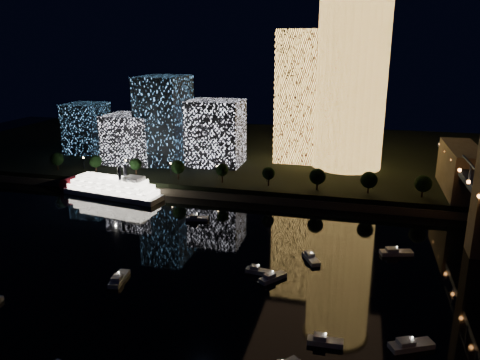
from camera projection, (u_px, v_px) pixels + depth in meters
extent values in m
plane|color=black|center=(238.00, 313.00, 111.23)|extent=(520.00, 520.00, 0.00)
cube|color=black|center=(311.00, 155.00, 259.29)|extent=(420.00, 160.00, 5.00)
cube|color=#6B5E4C|center=(290.00, 200.00, 187.05)|extent=(420.00, 6.00, 3.00)
cylinder|color=#FFB851|center=(351.00, 80.00, 214.04)|extent=(32.00, 32.00, 81.70)
cube|color=#FFB851|center=(298.00, 97.00, 229.15)|extent=(19.94, 19.94, 63.44)
cube|color=silver|center=(216.00, 133.00, 225.64)|extent=(25.28, 21.39, 31.11)
cube|color=#5DAFFF|center=(165.00, 120.00, 228.95)|extent=(21.06, 27.38, 42.12)
cube|color=silver|center=(132.00, 138.00, 230.57)|extent=(23.75, 21.59, 23.75)
cube|color=#5DAFFF|center=(87.00, 128.00, 252.72)|extent=(18.78, 20.66, 26.29)
cube|color=#6B5E4C|center=(460.00, 175.00, 185.33)|extent=(12.00, 40.00, 23.00)
cube|color=#172349|center=(471.00, 177.00, 146.56)|extent=(0.50, 0.50, 7.00)
sphere|color=orange|center=(479.00, 196.00, 133.21)|extent=(1.20, 1.20, 1.20)
sphere|color=orange|center=(452.00, 160.00, 175.05)|extent=(1.20, 1.20, 1.20)
cube|color=silver|center=(113.00, 194.00, 196.13)|extent=(45.44, 17.00, 2.22)
cube|color=white|center=(113.00, 189.00, 195.54)|extent=(41.64, 15.50, 2.03)
cube|color=white|center=(112.00, 185.00, 194.97)|extent=(37.84, 14.01, 2.03)
cube|color=white|center=(112.00, 180.00, 194.40)|extent=(32.22, 12.23, 2.03)
cube|color=silver|center=(134.00, 179.00, 189.66)|extent=(8.18, 6.64, 1.66)
cylinder|color=black|center=(119.00, 174.00, 189.59)|extent=(1.29, 1.29, 5.55)
cylinder|color=black|center=(125.00, 171.00, 192.85)|extent=(1.29, 1.29, 5.55)
cylinder|color=maroon|center=(72.00, 184.00, 204.18)|extent=(7.70, 9.23, 6.47)
cube|color=silver|center=(396.00, 253.00, 141.93)|extent=(10.15, 5.73, 1.20)
cube|color=silver|center=(392.00, 249.00, 141.58)|extent=(3.96, 3.38, 1.00)
sphere|color=white|center=(397.00, 247.00, 141.38)|extent=(0.36, 0.36, 0.36)
cube|color=silver|center=(325.00, 342.00, 99.38)|extent=(7.67, 2.66, 1.20)
cube|color=silver|center=(320.00, 337.00, 99.31)|extent=(2.72, 2.05, 1.00)
sphere|color=white|center=(326.00, 334.00, 98.82)|extent=(0.36, 0.36, 0.36)
cube|color=silver|center=(258.00, 271.00, 130.30)|extent=(7.32, 3.09, 1.20)
cube|color=silver|center=(255.00, 267.00, 130.37)|extent=(2.68, 2.12, 1.00)
sphere|color=white|center=(258.00, 265.00, 129.75)|extent=(0.36, 0.36, 0.36)
cube|color=silver|center=(411.00, 345.00, 98.16)|extent=(9.84, 7.03, 1.20)
cube|color=silver|center=(406.00, 342.00, 97.55)|extent=(4.08, 3.71, 1.00)
sphere|color=white|center=(412.00, 337.00, 97.60)|extent=(0.36, 0.36, 0.36)
cube|color=silver|center=(273.00, 278.00, 126.69)|extent=(7.10, 8.18, 1.20)
cube|color=silver|center=(269.00, 275.00, 125.65)|extent=(3.46, 3.60, 1.00)
sphere|color=white|center=(273.00, 271.00, 126.14)|extent=(0.36, 0.36, 0.36)
cube|color=silver|center=(311.00, 259.00, 137.88)|extent=(6.26, 8.76, 1.20)
cube|color=silver|center=(310.00, 254.00, 138.76)|extent=(3.31, 3.64, 1.00)
sphere|color=white|center=(311.00, 253.00, 137.32)|extent=(0.36, 0.36, 0.36)
cube|color=silver|center=(197.00, 219.00, 169.75)|extent=(8.44, 4.50, 1.20)
cube|color=silver|center=(194.00, 216.00, 169.45)|extent=(3.25, 2.73, 1.00)
sphere|color=white|center=(197.00, 213.00, 169.20)|extent=(0.36, 0.36, 0.36)
cube|color=silver|center=(119.00, 279.00, 126.12)|extent=(4.13, 9.50, 1.20)
cube|color=silver|center=(117.00, 278.00, 124.50)|extent=(2.79, 3.50, 1.00)
sphere|color=white|center=(119.00, 272.00, 125.57)|extent=(0.36, 0.36, 0.36)
sphere|color=white|center=(282.00, 360.00, 90.42)|extent=(0.36, 0.36, 0.36)
cylinder|color=black|center=(58.00, 166.00, 217.61)|extent=(0.70, 0.70, 4.00)
sphere|color=black|center=(57.00, 159.00, 216.64)|extent=(6.13, 6.13, 6.13)
cylinder|color=black|center=(96.00, 169.00, 212.79)|extent=(0.70, 0.70, 4.00)
sphere|color=black|center=(95.00, 161.00, 211.82)|extent=(5.79, 5.79, 5.79)
cylinder|color=black|center=(136.00, 172.00, 207.97)|extent=(0.70, 0.70, 4.00)
sphere|color=black|center=(136.00, 164.00, 207.00)|extent=(5.29, 5.29, 5.29)
cylinder|color=black|center=(178.00, 175.00, 203.15)|extent=(0.70, 0.70, 4.00)
sphere|color=black|center=(178.00, 167.00, 202.17)|extent=(5.99, 5.99, 5.99)
cylinder|color=black|center=(222.00, 178.00, 198.33)|extent=(0.70, 0.70, 4.00)
sphere|color=black|center=(222.00, 170.00, 197.35)|extent=(5.26, 5.26, 5.26)
cylinder|color=black|center=(269.00, 181.00, 193.51)|extent=(0.70, 0.70, 4.00)
sphere|color=black|center=(269.00, 173.00, 192.53)|extent=(5.40, 5.40, 5.40)
cylinder|color=black|center=(317.00, 185.00, 188.68)|extent=(0.70, 0.70, 4.00)
sphere|color=black|center=(318.00, 176.00, 187.71)|extent=(6.63, 6.63, 6.63)
cylinder|color=black|center=(368.00, 188.00, 183.86)|extent=(0.70, 0.70, 4.00)
sphere|color=black|center=(369.00, 180.00, 182.89)|extent=(6.66, 6.66, 6.66)
cylinder|color=black|center=(422.00, 192.00, 179.04)|extent=(0.70, 0.70, 4.00)
sphere|color=black|center=(423.00, 184.00, 178.07)|extent=(6.61, 6.61, 6.61)
cylinder|color=black|center=(84.00, 163.00, 220.64)|extent=(0.24, 0.24, 5.00)
sphere|color=#FFCC7F|center=(83.00, 158.00, 219.86)|extent=(0.70, 0.70, 0.70)
cylinder|color=black|center=(126.00, 166.00, 215.34)|extent=(0.24, 0.24, 5.00)
sphere|color=#FFCC7F|center=(126.00, 160.00, 214.56)|extent=(0.70, 0.70, 0.70)
cylinder|color=black|center=(171.00, 169.00, 210.03)|extent=(0.24, 0.24, 5.00)
sphere|color=#FFCC7F|center=(170.00, 163.00, 209.25)|extent=(0.70, 0.70, 0.70)
cylinder|color=black|center=(217.00, 173.00, 204.73)|extent=(0.24, 0.24, 5.00)
sphere|color=#FFCC7F|center=(217.00, 166.00, 203.95)|extent=(0.70, 0.70, 0.70)
cylinder|color=black|center=(267.00, 176.00, 199.43)|extent=(0.24, 0.24, 5.00)
sphere|color=#FFCC7F|center=(267.00, 170.00, 198.65)|extent=(0.70, 0.70, 0.70)
cylinder|color=black|center=(319.00, 180.00, 194.12)|extent=(0.24, 0.24, 5.00)
sphere|color=#FFCC7F|center=(319.00, 173.00, 193.34)|extent=(0.70, 0.70, 0.70)
cylinder|color=black|center=(373.00, 183.00, 188.82)|extent=(0.24, 0.24, 5.00)
sphere|color=#FFCC7F|center=(374.00, 177.00, 188.04)|extent=(0.70, 0.70, 0.70)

